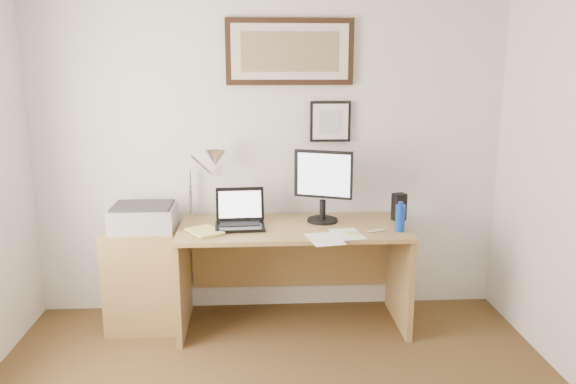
{
  "coord_description": "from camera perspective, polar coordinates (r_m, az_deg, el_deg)",
  "views": [
    {
      "loc": [
        -0.1,
        -2.15,
        1.86
      ],
      "look_at": [
        0.11,
        1.43,
        1.04
      ],
      "focal_mm": 35.0,
      "sensor_mm": 36.0,
      "label": 1
    }
  ],
  "objects": [
    {
      "name": "desk",
      "position": [
        4.1,
        0.4,
        -6.31
      ],
      "size": [
        1.6,
        0.7,
        0.75
      ],
      "color": "olive",
      "rests_on": "floor"
    },
    {
      "name": "wall_back",
      "position": [
        4.2,
        -1.89,
        4.46
      ],
      "size": [
        3.5,
        0.02,
        2.5
      ],
      "primitive_type": "cube",
      "color": "silver",
      "rests_on": "ground"
    },
    {
      "name": "desk_lamp",
      "position": [
        4.03,
        -7.63,
        3.1
      ],
      "size": [
        0.29,
        0.27,
        0.53
      ],
      "color": "white",
      "rests_on": "desk"
    },
    {
      "name": "printer",
      "position": [
        4.06,
        -14.48,
        -2.47
      ],
      "size": [
        0.44,
        0.34,
        0.18
      ],
      "color": "#A0A0A3",
      "rests_on": "side_cabinet"
    },
    {
      "name": "picture_large",
      "position": [
        4.14,
        0.19,
        14.06
      ],
      "size": [
        0.92,
        0.04,
        0.47
      ],
      "color": "black",
      "rests_on": "wall_back"
    },
    {
      "name": "laptop",
      "position": [
        3.95,
        -4.91,
        -2.69
      ],
      "size": [
        0.35,
        0.31,
        0.26
      ],
      "color": "black",
      "rests_on": "desk"
    },
    {
      "name": "water_bottle",
      "position": [
        3.88,
        11.32,
        -2.61
      ],
      "size": [
        0.07,
        0.07,
        0.19
      ],
      "primitive_type": "cylinder",
      "color": "#0D3BB1",
      "rests_on": "desk"
    },
    {
      "name": "side_cabinet",
      "position": [
        4.2,
        -14.48,
        -8.48
      ],
      "size": [
        0.5,
        0.4,
        0.73
      ],
      "primitive_type": "cube",
      "color": "olive",
      "rests_on": "floor"
    },
    {
      "name": "paper_sheet_b",
      "position": [
        3.78,
        6.05,
        -4.28
      ],
      "size": [
        0.23,
        0.29,
        0.0
      ],
      "primitive_type": "cube",
      "rotation": [
        0.0,
        0.0,
        0.17
      ],
      "color": "white",
      "rests_on": "desk"
    },
    {
      "name": "lcd_monitor",
      "position": [
        4.0,
        3.59,
        0.97
      ],
      "size": [
        0.4,
        0.22,
        0.52
      ],
      "color": "black",
      "rests_on": "desk"
    },
    {
      "name": "marker_pen",
      "position": [
        3.86,
        8.96,
        -3.92
      ],
      "size": [
        0.14,
        0.06,
        0.02
      ],
      "primitive_type": "cylinder",
      "rotation": [
        0.0,
        1.57,
        0.35
      ],
      "color": "white",
      "rests_on": "desk"
    },
    {
      "name": "bottle_cap",
      "position": [
        3.86,
        11.39,
        -1.14
      ],
      "size": [
        0.03,
        0.03,
        0.02
      ],
      "primitive_type": "cylinder",
      "color": "#0D3BB1",
      "rests_on": "water_bottle"
    },
    {
      "name": "picture_small",
      "position": [
        4.18,
        4.32,
        7.16
      ],
      "size": [
        0.3,
        0.03,
        0.3
      ],
      "color": "black",
      "rests_on": "wall_back"
    },
    {
      "name": "paper_sheet_a",
      "position": [
        3.67,
        3.75,
        -4.8
      ],
      "size": [
        0.25,
        0.32,
        0.0
      ],
      "primitive_type": "cube",
      "rotation": [
        0.0,
        0.0,
        0.19
      ],
      "color": "white",
      "rests_on": "desk"
    },
    {
      "name": "book",
      "position": [
        3.8,
        -9.71,
        -4.22
      ],
      "size": [
        0.29,
        0.31,
        0.02
      ],
      "primitive_type": "imported",
      "rotation": [
        0.0,
        0.0,
        0.55
      ],
      "color": "#E2DC6A",
      "rests_on": "desk"
    },
    {
      "name": "sticky_pad",
      "position": [
        3.79,
        6.54,
        -4.21
      ],
      "size": [
        0.1,
        0.1,
        0.01
      ],
      "primitive_type": "cube",
      "rotation": [
        0.0,
        0.0,
        -0.31
      ],
      "color": "#D9D067",
      "rests_on": "desk"
    },
    {
      "name": "speaker",
      "position": [
        4.17,
        11.21,
        -1.48
      ],
      "size": [
        0.11,
        0.1,
        0.2
      ],
      "primitive_type": "cube",
      "rotation": [
        0.0,
        0.0,
        0.31
      ],
      "color": "black",
      "rests_on": "desk"
    }
  ]
}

